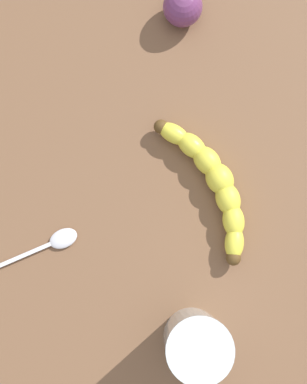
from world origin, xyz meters
The scene contains 5 objects.
wooden_tabletop centered at (0.00, 0.00, 1.50)cm, with size 120.00×120.00×3.00cm, color brown.
banana centered at (0.37, 2.75, 4.69)cm, with size 9.99×19.55×3.37cm.
smoothie_glass centered at (-15.74, -7.56, 8.78)cm, with size 7.00×7.00×11.91cm.
plum_fruit centered at (15.42, 20.61, 5.60)cm, with size 5.21×5.21×5.21cm, color #6B3360.
teaspoon centered at (-17.78, 12.70, 3.40)cm, with size 10.72×6.16×0.80cm.
Camera 1 is at (-12.79, 1.20, 68.38)cm, focal length 48.35 mm.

